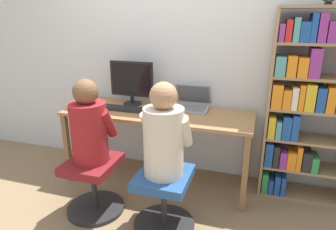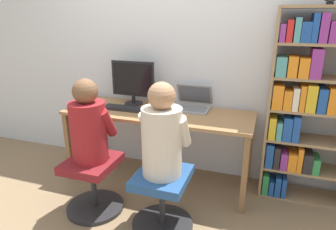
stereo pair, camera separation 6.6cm
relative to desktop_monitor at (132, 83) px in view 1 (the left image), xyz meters
The scene contains 12 objects.
ground_plane 1.17m from the desktop_monitor, 54.70° to the right, with size 14.00×14.00×0.00m, color #846B4C.
wall_back 0.50m from the desktop_monitor, 32.89° to the left, with size 10.00×0.05×2.60m.
desk 0.50m from the desktop_monitor, 25.53° to the right, with size 1.87×0.64×0.77m.
desktop_monitor is the anchor object (origin of this frame).
laptop 0.66m from the desktop_monitor, ahead, with size 0.37×0.35×0.24m.
keyboard 0.30m from the desktop_monitor, 96.73° to the right, with size 0.42×0.15×0.03m.
computer_mouse_by_keyboard 0.40m from the desktop_monitor, 34.17° to the right, with size 0.07×0.09×0.03m.
office_chair_left 1.10m from the desktop_monitor, 91.86° to the right, with size 0.51×0.51×0.50m.
office_chair_right 1.29m from the desktop_monitor, 53.29° to the right, with size 0.51×0.51×0.50m.
person_at_monitor 0.84m from the desktop_monitor, 91.87° to the right, with size 0.37×0.33×0.71m.
person_at_laptop 1.07m from the desktop_monitor, 53.12° to the right, with size 0.38×0.34×0.73m.
bookshelf 1.67m from the desktop_monitor, ahead, with size 0.79×0.32×1.75m.
Camera 1 is at (0.95, -2.34, 1.68)m, focal length 32.00 mm.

